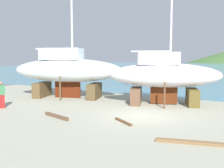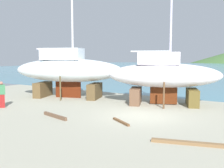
# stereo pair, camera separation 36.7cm
# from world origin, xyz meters

# --- Properties ---
(ground_plane) EXTENTS (39.80, 39.80, 0.00)m
(ground_plane) POSITION_xyz_m (0.00, -2.57, 0.00)
(ground_plane) COLOR #9F9D89
(sailboat_large_starboard) EXTENTS (9.58, 5.60, 16.42)m
(sailboat_large_starboard) POSITION_xyz_m (-8.03, 2.91, 2.33)
(sailboat_large_starboard) COLOR brown
(sailboat_large_starboard) RESTS_ON ground
(sailboat_far_slipway) EXTENTS (8.25, 5.30, 12.54)m
(sailboat_far_slipway) POSITION_xyz_m (-0.18, 4.06, 2.10)
(sailboat_far_slipway) COLOR brown
(sailboat_far_slipway) RESTS_ON ground
(worker) EXTENTS (0.45, 0.50, 1.75)m
(worker) POSITION_xyz_m (-8.88, -2.61, 0.91)
(worker) COLOR maroon
(worker) RESTS_ON ground
(timber_short_skew) EXTENTS (2.15, 0.65, 0.18)m
(timber_short_skew) POSITION_xyz_m (-3.91, -2.79, 0.09)
(timber_short_skew) COLOR brown
(timber_short_skew) RESTS_ON ground
(timber_plank_far) EXTENTS (1.46, 1.00, 0.10)m
(timber_plank_far) POSITION_xyz_m (-0.22, -1.80, 0.05)
(timber_plank_far) COLOR brown
(timber_plank_far) RESTS_ON ground
(timber_short_cross) EXTENTS (3.12, 1.11, 0.13)m
(timber_short_cross) POSITION_xyz_m (3.80, -3.24, 0.06)
(timber_short_cross) COLOR brown
(timber_short_cross) RESTS_ON ground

